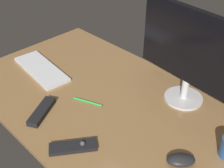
{
  "coord_description": "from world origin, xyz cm",
  "views": [
    {
      "loc": [
        81.66,
        -74.42,
        89.54
      ],
      "look_at": [
        0.21,
        5.71,
        8.0
      ],
      "focal_mm": 47.56,
      "sensor_mm": 36.0,
      "label": 1
    }
  ],
  "objects_px": {
    "keyboard": "(41,69)",
    "monitor": "(192,51)",
    "tv_remote": "(42,111)",
    "computer_mouse": "(181,160)",
    "media_remote": "(74,147)",
    "pen": "(88,102)"
  },
  "relations": [
    {
      "from": "computer_mouse",
      "to": "media_remote",
      "type": "bearing_deg",
      "value": 168.4
    },
    {
      "from": "keyboard",
      "to": "monitor",
      "type": "bearing_deg",
      "value": 32.12
    },
    {
      "from": "computer_mouse",
      "to": "tv_remote",
      "type": "xyz_separation_m",
      "value": [
        -0.59,
        -0.21,
        -0.01
      ]
    },
    {
      "from": "media_remote",
      "to": "computer_mouse",
      "type": "bearing_deg",
      "value": -19.32
    },
    {
      "from": "media_remote",
      "to": "tv_remote",
      "type": "bearing_deg",
      "value": 119.13
    },
    {
      "from": "monitor",
      "to": "keyboard",
      "type": "height_order",
      "value": "monitor"
    },
    {
      "from": "monitor",
      "to": "keyboard",
      "type": "relative_size",
      "value": 1.41
    },
    {
      "from": "monitor",
      "to": "tv_remote",
      "type": "xyz_separation_m",
      "value": [
        -0.38,
        -0.54,
        -0.24
      ]
    },
    {
      "from": "computer_mouse",
      "to": "tv_remote",
      "type": "relative_size",
      "value": 0.57
    },
    {
      "from": "keyboard",
      "to": "media_remote",
      "type": "height_order",
      "value": "media_remote"
    },
    {
      "from": "pen",
      "to": "tv_remote",
      "type": "bearing_deg",
      "value": -135.42
    },
    {
      "from": "keyboard",
      "to": "pen",
      "type": "distance_m",
      "value": 0.39
    },
    {
      "from": "monitor",
      "to": "computer_mouse",
      "type": "distance_m",
      "value": 0.46
    },
    {
      "from": "monitor",
      "to": "media_remote",
      "type": "relative_size",
      "value": 2.93
    },
    {
      "from": "keyboard",
      "to": "computer_mouse",
      "type": "xyz_separation_m",
      "value": [
        0.9,
        0.01,
        0.01
      ]
    },
    {
      "from": "monitor",
      "to": "pen",
      "type": "relative_size",
      "value": 3.7
    },
    {
      "from": "tv_remote",
      "to": "keyboard",
      "type": "bearing_deg",
      "value": -152.46
    },
    {
      "from": "media_remote",
      "to": "pen",
      "type": "height_order",
      "value": "media_remote"
    },
    {
      "from": "tv_remote",
      "to": "pen",
      "type": "bearing_deg",
      "value": 127.05
    },
    {
      "from": "pen",
      "to": "computer_mouse",
      "type": "bearing_deg",
      "value": -20.58
    },
    {
      "from": "keyboard",
      "to": "computer_mouse",
      "type": "relative_size",
      "value": 3.57
    },
    {
      "from": "keyboard",
      "to": "tv_remote",
      "type": "xyz_separation_m",
      "value": [
        0.31,
        -0.2,
        0.0
      ]
    }
  ]
}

